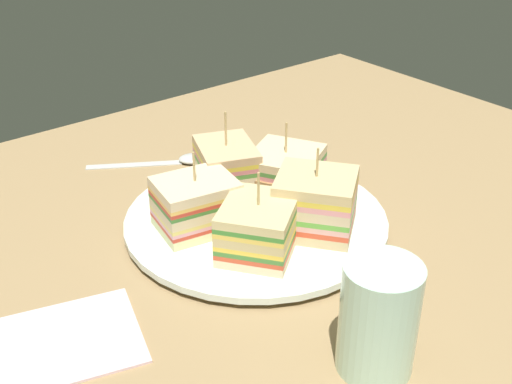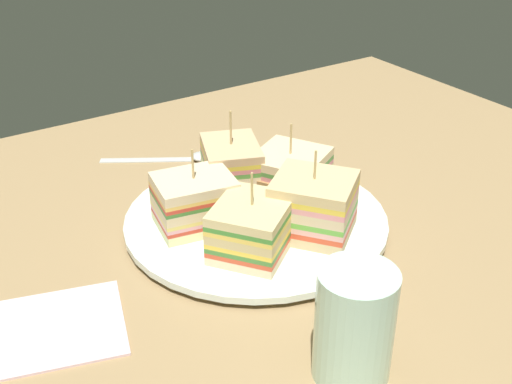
{
  "view_description": "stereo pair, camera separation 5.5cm",
  "coord_description": "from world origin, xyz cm",
  "px_view_note": "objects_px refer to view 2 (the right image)",
  "views": [
    {
      "loc": [
        37.23,
        46.58,
        37.55
      ],
      "look_at": [
        0.0,
        0.0,
        4.36
      ],
      "focal_mm": 45.37,
      "sensor_mm": 36.0,
      "label": 1
    },
    {
      "loc": [
        32.74,
        49.84,
        37.55
      ],
      "look_at": [
        0.0,
        0.0,
        4.36
      ],
      "focal_mm": 45.37,
      "sensor_mm": 36.0,
      "label": 2
    }
  ],
  "objects_px": {
    "sandwich_wedge_2": "(290,174)",
    "plate": "(256,220)",
    "sandwich_wedge_1": "(313,206)",
    "sandwich_wedge_3": "(232,168)",
    "sandwich_wedge_4": "(195,202)",
    "sandwich_wedge_0": "(252,228)",
    "napkin": "(41,330)",
    "drinking_glass": "(354,332)",
    "spoon": "(190,157)"
  },
  "relations": [
    {
      "from": "plate",
      "to": "spoon",
      "type": "relative_size",
      "value": 1.97
    },
    {
      "from": "plate",
      "to": "sandwich_wedge_1",
      "type": "xyz_separation_m",
      "value": [
        -0.03,
        0.06,
        0.04
      ]
    },
    {
      "from": "sandwich_wedge_0",
      "to": "sandwich_wedge_3",
      "type": "relative_size",
      "value": 1.06
    },
    {
      "from": "sandwich_wedge_2",
      "to": "drinking_glass",
      "type": "xyz_separation_m",
      "value": [
        0.12,
        0.25,
        0.0
      ]
    },
    {
      "from": "sandwich_wedge_0",
      "to": "napkin",
      "type": "relative_size",
      "value": 0.74
    },
    {
      "from": "sandwich_wedge_3",
      "to": "plate",
      "type": "bearing_deg",
      "value": 13.64
    },
    {
      "from": "sandwich_wedge_0",
      "to": "sandwich_wedge_3",
      "type": "xyz_separation_m",
      "value": [
        -0.05,
        -0.12,
        0.0
      ]
    },
    {
      "from": "sandwich_wedge_2",
      "to": "sandwich_wedge_3",
      "type": "relative_size",
      "value": 1.07
    },
    {
      "from": "sandwich_wedge_1",
      "to": "sandwich_wedge_3",
      "type": "xyz_separation_m",
      "value": [
        0.02,
        -0.12,
        -0.0
      ]
    },
    {
      "from": "sandwich_wedge_1",
      "to": "plate",
      "type": "bearing_deg",
      "value": -8.68
    },
    {
      "from": "sandwich_wedge_1",
      "to": "sandwich_wedge_4",
      "type": "height_order",
      "value": "sandwich_wedge_1"
    },
    {
      "from": "sandwich_wedge_4",
      "to": "sandwich_wedge_3",
      "type": "bearing_deg",
      "value": 41.66
    },
    {
      "from": "sandwich_wedge_3",
      "to": "drinking_glass",
      "type": "height_order",
      "value": "sandwich_wedge_3"
    },
    {
      "from": "plate",
      "to": "sandwich_wedge_3",
      "type": "xyz_separation_m",
      "value": [
        -0.01,
        -0.06,
        0.03
      ]
    },
    {
      "from": "sandwich_wedge_1",
      "to": "spoon",
      "type": "xyz_separation_m",
      "value": [
        0.01,
        -0.24,
        -0.04
      ]
    },
    {
      "from": "sandwich_wedge_0",
      "to": "spoon",
      "type": "distance_m",
      "value": 0.25
    },
    {
      "from": "sandwich_wedge_4",
      "to": "drinking_glass",
      "type": "height_order",
      "value": "sandwich_wedge_4"
    },
    {
      "from": "sandwich_wedge_1",
      "to": "spoon",
      "type": "distance_m",
      "value": 0.25
    },
    {
      "from": "drinking_glass",
      "to": "plate",
      "type": "bearing_deg",
      "value": -104.25
    },
    {
      "from": "spoon",
      "to": "napkin",
      "type": "xyz_separation_m",
      "value": [
        0.27,
        0.23,
        -0.0
      ]
    },
    {
      "from": "sandwich_wedge_0",
      "to": "sandwich_wedge_1",
      "type": "relative_size",
      "value": 0.98
    },
    {
      "from": "sandwich_wedge_1",
      "to": "drinking_glass",
      "type": "distance_m",
      "value": 0.19
    },
    {
      "from": "drinking_glass",
      "to": "napkin",
      "type": "bearing_deg",
      "value": -43.6
    },
    {
      "from": "napkin",
      "to": "sandwich_wedge_2",
      "type": "bearing_deg",
      "value": -168.42
    },
    {
      "from": "sandwich_wedge_2",
      "to": "sandwich_wedge_4",
      "type": "relative_size",
      "value": 1.18
    },
    {
      "from": "drinking_glass",
      "to": "sandwich_wedge_3",
      "type": "bearing_deg",
      "value": -102.88
    },
    {
      "from": "sandwich_wedge_0",
      "to": "sandwich_wedge_4",
      "type": "distance_m",
      "value": 0.08
    },
    {
      "from": "sandwich_wedge_1",
      "to": "sandwich_wedge_3",
      "type": "bearing_deg",
      "value": -27.12
    },
    {
      "from": "sandwich_wedge_4",
      "to": "spoon",
      "type": "xyz_separation_m",
      "value": [
        -0.08,
        -0.16,
        -0.04
      ]
    },
    {
      "from": "sandwich_wedge_3",
      "to": "spoon",
      "type": "bearing_deg",
      "value": -162.69
    },
    {
      "from": "sandwich_wedge_4",
      "to": "drinking_glass",
      "type": "bearing_deg",
      "value": -78.76
    },
    {
      "from": "sandwich_wedge_1",
      "to": "drinking_glass",
      "type": "height_order",
      "value": "sandwich_wedge_1"
    },
    {
      "from": "sandwich_wedge_3",
      "to": "spoon",
      "type": "xyz_separation_m",
      "value": [
        -0.01,
        -0.12,
        -0.04
      ]
    },
    {
      "from": "sandwich_wedge_2",
      "to": "plate",
      "type": "bearing_deg",
      "value": -8.28
    },
    {
      "from": "sandwich_wedge_4",
      "to": "napkin",
      "type": "bearing_deg",
      "value": -151.85
    },
    {
      "from": "napkin",
      "to": "drinking_glass",
      "type": "bearing_deg",
      "value": 136.4
    },
    {
      "from": "sandwich_wedge_0",
      "to": "drinking_glass",
      "type": "height_order",
      "value": "sandwich_wedge_0"
    },
    {
      "from": "sandwich_wedge_1",
      "to": "napkin",
      "type": "height_order",
      "value": "sandwich_wedge_1"
    },
    {
      "from": "sandwich_wedge_3",
      "to": "sandwich_wedge_2",
      "type": "bearing_deg",
      "value": 72.98
    },
    {
      "from": "plate",
      "to": "sandwich_wedge_0",
      "type": "xyz_separation_m",
      "value": [
        0.04,
        0.05,
        0.03
      ]
    },
    {
      "from": "spoon",
      "to": "drinking_glass",
      "type": "bearing_deg",
      "value": -68.99
    },
    {
      "from": "sandwich_wedge_4",
      "to": "napkin",
      "type": "relative_size",
      "value": 0.64
    },
    {
      "from": "sandwich_wedge_1",
      "to": "napkin",
      "type": "bearing_deg",
      "value": 49.03
    },
    {
      "from": "plate",
      "to": "sandwich_wedge_0",
      "type": "distance_m",
      "value": 0.07
    },
    {
      "from": "sandwich_wedge_2",
      "to": "sandwich_wedge_1",
      "type": "bearing_deg",
      "value": 40.76
    },
    {
      "from": "plate",
      "to": "sandwich_wedge_4",
      "type": "xyz_separation_m",
      "value": [
        0.06,
        -0.02,
        0.03
      ]
    },
    {
      "from": "spoon",
      "to": "sandwich_wedge_4",
      "type": "bearing_deg",
      "value": -84.59
    },
    {
      "from": "plate",
      "to": "sandwich_wedge_3",
      "type": "bearing_deg",
      "value": -98.07
    },
    {
      "from": "sandwich_wedge_0",
      "to": "sandwich_wedge_4",
      "type": "bearing_deg",
      "value": 70.88
    },
    {
      "from": "sandwich_wedge_1",
      "to": "sandwich_wedge_2",
      "type": "relative_size",
      "value": 1.01
    }
  ]
}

